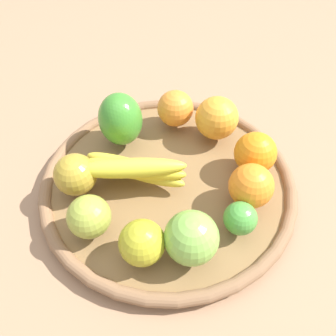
% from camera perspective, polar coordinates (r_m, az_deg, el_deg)
% --- Properties ---
extents(ground_plane, '(2.40, 2.40, 0.00)m').
position_cam_1_polar(ground_plane, '(0.60, 0.00, -3.15)').
color(ground_plane, '#977253').
rests_on(ground_plane, ground).
extents(basket, '(0.44, 0.44, 0.03)m').
position_cam_1_polar(basket, '(0.59, 0.00, -2.25)').
color(basket, brown).
rests_on(basket, ground_plane).
extents(orange_3, '(0.09, 0.09, 0.07)m').
position_cam_1_polar(orange_3, '(0.58, 14.47, 2.46)').
color(orange_3, orange).
rests_on(orange_3, basket).
extents(banana_bunch, '(0.18, 0.10, 0.06)m').
position_cam_1_polar(banana_bunch, '(0.55, -6.14, -0.14)').
color(banana_bunch, yellow).
rests_on(banana_bunch, basket).
extents(orange_1, '(0.09, 0.09, 0.07)m').
position_cam_1_polar(orange_1, '(0.65, 1.25, 10.00)').
color(orange_1, orange).
rests_on(orange_1, basket).
extents(bell_pepper, '(0.11, 0.11, 0.10)m').
position_cam_1_polar(bell_pepper, '(0.61, -8.00, 8.12)').
color(bell_pepper, '#3B8329').
rests_on(bell_pepper, basket).
extents(orange_0, '(0.10, 0.10, 0.07)m').
position_cam_1_polar(orange_0, '(0.54, 13.80, -2.93)').
color(orange_0, orange).
rests_on(orange_0, basket).
extents(apple_2, '(0.09, 0.09, 0.06)m').
position_cam_1_polar(apple_2, '(0.50, -13.14, -7.97)').
color(apple_2, '#92A039').
rests_on(apple_2, basket).
extents(apple_3, '(0.09, 0.09, 0.07)m').
position_cam_1_polar(apple_3, '(0.56, -15.32, -1.08)').
color(apple_3, '#A48729').
rests_on(apple_3, basket).
extents(orange_2, '(0.09, 0.09, 0.08)m').
position_cam_1_polar(orange_2, '(0.63, 8.21, 8.33)').
color(orange_2, orange).
rests_on(orange_2, basket).
extents(lime_0, '(0.06, 0.06, 0.05)m').
position_cam_1_polar(lime_0, '(0.51, 12.07, -8.27)').
color(lime_0, '#489639').
rests_on(lime_0, basket).
extents(apple_0, '(0.08, 0.08, 0.06)m').
position_cam_1_polar(apple_0, '(0.47, -4.40, -12.41)').
color(apple_0, '#A4A123').
rests_on(apple_0, basket).
extents(apple_1, '(0.09, 0.09, 0.08)m').
position_cam_1_polar(apple_1, '(0.47, 3.96, -11.62)').
color(apple_1, '#7BB046').
rests_on(apple_1, basket).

